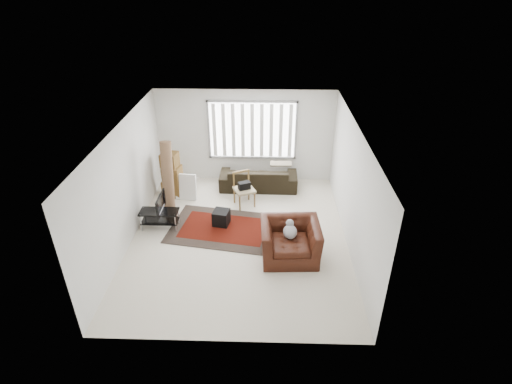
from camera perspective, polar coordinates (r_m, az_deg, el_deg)
room at (r=9.02m, az=-2.20°, el=4.52°), size 6.00×6.02×2.71m
persian_rug at (r=9.79m, az=-4.64°, el=-5.18°), size 2.80×2.10×0.02m
tv_stand at (r=9.92m, az=-13.63°, el=-3.29°), size 0.92×0.41×0.46m
tv at (r=9.74m, az=-13.86°, el=-1.60°), size 0.10×0.75×0.43m
subwoofer at (r=9.84m, az=-4.98°, el=-3.64°), size 0.44×0.44×0.37m
moving_boxes at (r=11.13m, az=-11.90°, el=2.23°), size 0.58×0.55×1.25m
white_flatpack at (r=10.96m, az=-9.99°, el=0.72°), size 0.59×0.24×0.74m
rolled_rug at (r=10.21m, az=-12.49°, el=1.86°), size 0.31×0.68×1.90m
sofa at (r=11.34m, az=0.36°, el=2.53°), size 2.20×0.97×0.84m
side_chair at (r=10.47m, az=-1.73°, el=0.59°), size 0.65×0.65×0.92m
armchair at (r=8.67m, az=4.89°, el=-6.63°), size 1.31×1.16×0.94m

